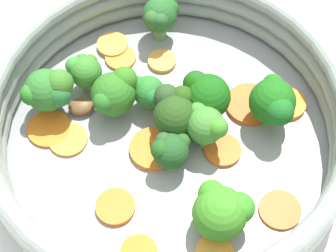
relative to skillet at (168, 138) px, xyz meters
name	(u,v)px	position (x,y,z in m)	size (l,w,h in m)	color
ground_plane	(168,141)	(0.00, 0.00, -0.01)	(4.00, 4.00, 0.00)	silver
skillet	(168,138)	(0.00, 0.00, 0.00)	(0.32, 0.32, 0.01)	#939699
skillet_rim_wall	(168,118)	(0.00, 0.00, 0.03)	(0.33, 0.33, 0.06)	#8E9A92
skillet_rivet_right	(288,250)	(0.12, 0.09, 0.01)	(0.01, 0.01, 0.01)	#8F949A
carrot_slice_0	(165,61)	(-0.09, 0.00, 0.01)	(0.03, 0.03, 0.00)	#F49A3D
carrot_slice_1	(115,207)	(0.07, -0.05, 0.01)	(0.03, 0.03, 0.01)	orange
carrot_slice_2	(280,210)	(0.08, 0.09, 0.01)	(0.04, 0.04, 0.00)	orange
carrot_slice_4	(223,150)	(0.02, 0.05, 0.01)	(0.03, 0.03, 0.00)	orange
carrot_slice_5	(49,129)	(-0.01, -0.11, 0.01)	(0.04, 0.04, 0.00)	orange
carrot_slice_7	(121,58)	(-0.09, -0.04, 0.01)	(0.03, 0.03, 0.00)	orange
carrot_slice_8	(287,104)	(-0.03, 0.12, 0.01)	(0.04, 0.04, 0.01)	orange
carrot_slice_9	(68,142)	(0.00, -0.09, 0.01)	(0.04, 0.04, 0.00)	orange
carrot_slice_10	(153,149)	(0.02, -0.01, 0.01)	(0.04, 0.04, 0.01)	orange
carrot_slice_11	(113,45)	(-0.11, -0.05, 0.01)	(0.03, 0.03, 0.01)	#F19B38
carrot_slice_12	(250,104)	(-0.03, 0.08, 0.01)	(0.05, 0.05, 0.01)	orange
broccoli_floret_0	(273,103)	(-0.01, 0.10, 0.04)	(0.05, 0.04, 0.05)	#7A9C50
broccoli_floret_1	(172,150)	(0.03, 0.00, 0.03)	(0.03, 0.04, 0.04)	#7EA554
broccoli_floret_2	(159,16)	(-0.12, 0.00, 0.04)	(0.04, 0.04, 0.05)	#7CA55A
broccoli_floret_3	(49,90)	(-0.04, -0.11, 0.04)	(0.04, 0.05, 0.05)	#6D9A58
broccoli_floret_4	(205,94)	(-0.02, 0.04, 0.04)	(0.04, 0.04, 0.05)	#6B9E58
broccoli_floret_5	(222,211)	(0.09, 0.04, 0.04)	(0.05, 0.05, 0.05)	#8CAD6B
broccoli_floret_6	(175,108)	(-0.01, 0.01, 0.04)	(0.05, 0.04, 0.05)	#80B15F
broccoli_floret_7	(84,70)	(-0.06, -0.08, 0.03)	(0.03, 0.03, 0.04)	#8AA66E
broccoli_floret_8	(206,125)	(0.01, 0.03, 0.04)	(0.04, 0.04, 0.05)	#7AA14F
broccoli_floret_9	(148,92)	(-0.03, -0.02, 0.03)	(0.03, 0.03, 0.04)	#77A553
broccoli_floret_10	(114,93)	(-0.03, -0.05, 0.04)	(0.04, 0.04, 0.05)	#8DB45C
mushroom_piece_0	(82,106)	(-0.03, -0.08, 0.01)	(0.03, 0.02, 0.01)	brown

